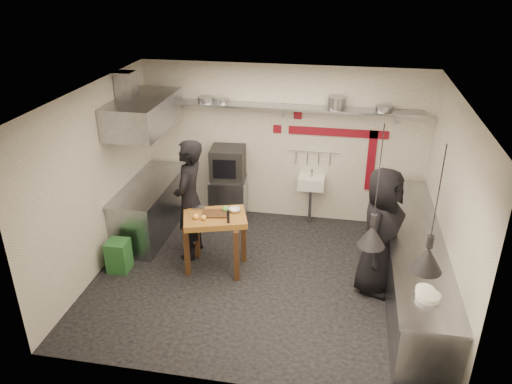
% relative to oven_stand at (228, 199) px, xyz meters
% --- Properties ---
extents(floor, '(5.00, 5.00, 0.00)m').
position_rel_oven_stand_xyz_m(floor, '(0.93, -1.75, -0.40)').
color(floor, black).
rests_on(floor, ground).
extents(ceiling, '(5.00, 5.00, 0.00)m').
position_rel_oven_stand_xyz_m(ceiling, '(0.93, -1.75, 2.40)').
color(ceiling, beige).
rests_on(ceiling, floor).
extents(wall_back, '(5.00, 0.04, 2.80)m').
position_rel_oven_stand_xyz_m(wall_back, '(0.93, 0.35, 1.00)').
color(wall_back, silver).
rests_on(wall_back, floor).
extents(wall_front, '(5.00, 0.04, 2.80)m').
position_rel_oven_stand_xyz_m(wall_front, '(0.93, -3.85, 1.00)').
color(wall_front, silver).
rests_on(wall_front, floor).
extents(wall_left, '(0.04, 4.20, 2.80)m').
position_rel_oven_stand_xyz_m(wall_left, '(-1.57, -1.75, 1.00)').
color(wall_left, silver).
rests_on(wall_left, floor).
extents(wall_right, '(0.04, 4.20, 2.80)m').
position_rel_oven_stand_xyz_m(wall_right, '(3.43, -1.75, 1.00)').
color(wall_right, silver).
rests_on(wall_right, floor).
extents(red_band_horiz, '(1.70, 0.02, 0.14)m').
position_rel_oven_stand_xyz_m(red_band_horiz, '(1.88, 0.33, 1.28)').
color(red_band_horiz, maroon).
rests_on(red_band_horiz, wall_back).
extents(red_band_vert, '(0.14, 0.02, 1.10)m').
position_rel_oven_stand_xyz_m(red_band_vert, '(2.48, 0.33, 0.80)').
color(red_band_vert, maroon).
rests_on(red_band_vert, wall_back).
extents(red_tile_a, '(0.14, 0.02, 0.14)m').
position_rel_oven_stand_xyz_m(red_tile_a, '(1.18, 0.33, 1.55)').
color(red_tile_a, maroon).
rests_on(red_tile_a, wall_back).
extents(red_tile_b, '(0.14, 0.02, 0.14)m').
position_rel_oven_stand_xyz_m(red_tile_b, '(0.83, 0.33, 1.28)').
color(red_tile_b, maroon).
rests_on(red_tile_b, wall_back).
extents(back_shelf, '(4.60, 0.34, 0.04)m').
position_rel_oven_stand_xyz_m(back_shelf, '(0.93, 0.17, 1.72)').
color(back_shelf, gray).
rests_on(back_shelf, wall_back).
extents(shelf_bracket_left, '(0.04, 0.06, 0.24)m').
position_rel_oven_stand_xyz_m(shelf_bracket_left, '(-0.97, 0.32, 1.62)').
color(shelf_bracket_left, gray).
rests_on(shelf_bracket_left, wall_back).
extents(shelf_bracket_mid, '(0.04, 0.06, 0.24)m').
position_rel_oven_stand_xyz_m(shelf_bracket_mid, '(0.93, 0.32, 1.62)').
color(shelf_bracket_mid, gray).
rests_on(shelf_bracket_mid, wall_back).
extents(shelf_bracket_right, '(0.04, 0.06, 0.24)m').
position_rel_oven_stand_xyz_m(shelf_bracket_right, '(2.83, 0.32, 1.62)').
color(shelf_bracket_right, gray).
rests_on(shelf_bracket_right, wall_back).
extents(pan_far_left, '(0.30, 0.30, 0.09)m').
position_rel_oven_stand_xyz_m(pan_far_left, '(-0.39, 0.17, 1.79)').
color(pan_far_left, gray).
rests_on(pan_far_left, back_shelf).
extents(pan_mid_left, '(0.23, 0.23, 0.07)m').
position_rel_oven_stand_xyz_m(pan_mid_left, '(-0.10, 0.17, 1.78)').
color(pan_mid_left, gray).
rests_on(pan_mid_left, back_shelf).
extents(stock_pot, '(0.32, 0.32, 0.20)m').
position_rel_oven_stand_xyz_m(stock_pot, '(1.82, 0.17, 1.84)').
color(stock_pot, gray).
rests_on(stock_pot, back_shelf).
extents(pan_right, '(0.33, 0.33, 0.08)m').
position_rel_oven_stand_xyz_m(pan_right, '(2.58, 0.17, 1.78)').
color(pan_right, gray).
rests_on(pan_right, back_shelf).
extents(oven_stand, '(0.68, 0.63, 0.80)m').
position_rel_oven_stand_xyz_m(oven_stand, '(0.00, 0.00, 0.00)').
color(oven_stand, gray).
rests_on(oven_stand, floor).
extents(combi_oven, '(0.62, 0.59, 0.58)m').
position_rel_oven_stand_xyz_m(combi_oven, '(-0.00, 0.03, 0.69)').
color(combi_oven, black).
rests_on(combi_oven, oven_stand).
extents(oven_door, '(0.52, 0.07, 0.46)m').
position_rel_oven_stand_xyz_m(oven_door, '(0.02, -0.22, 0.69)').
color(oven_door, maroon).
rests_on(oven_door, combi_oven).
extents(oven_glass, '(0.40, 0.05, 0.34)m').
position_rel_oven_stand_xyz_m(oven_glass, '(0.00, -0.25, 0.69)').
color(oven_glass, black).
rests_on(oven_glass, oven_door).
extents(hand_sink, '(0.46, 0.34, 0.22)m').
position_rel_oven_stand_xyz_m(hand_sink, '(1.48, 0.17, 0.38)').
color(hand_sink, silver).
rests_on(hand_sink, wall_back).
extents(sink_tap, '(0.03, 0.03, 0.14)m').
position_rel_oven_stand_xyz_m(sink_tap, '(1.48, 0.17, 0.56)').
color(sink_tap, gray).
rests_on(sink_tap, hand_sink).
extents(sink_drain, '(0.06, 0.06, 0.66)m').
position_rel_oven_stand_xyz_m(sink_drain, '(1.48, 0.13, -0.06)').
color(sink_drain, gray).
rests_on(sink_drain, floor).
extents(utensil_rail, '(0.90, 0.02, 0.02)m').
position_rel_oven_stand_xyz_m(utensil_rail, '(1.48, 0.31, 0.92)').
color(utensil_rail, gray).
rests_on(utensil_rail, wall_back).
extents(counter_right, '(0.70, 3.80, 0.90)m').
position_rel_oven_stand_xyz_m(counter_right, '(3.08, -1.75, 0.05)').
color(counter_right, gray).
rests_on(counter_right, floor).
extents(counter_right_top, '(0.76, 3.90, 0.03)m').
position_rel_oven_stand_xyz_m(counter_right_top, '(3.08, -1.75, 0.52)').
color(counter_right_top, gray).
rests_on(counter_right_top, counter_right).
extents(plate_stack, '(0.35, 0.35, 0.07)m').
position_rel_oven_stand_xyz_m(plate_stack, '(3.05, -3.13, 0.56)').
color(plate_stack, silver).
rests_on(plate_stack, counter_right_top).
extents(small_bowl_right, '(0.25, 0.25, 0.05)m').
position_rel_oven_stand_xyz_m(small_bowl_right, '(3.03, -3.00, 0.56)').
color(small_bowl_right, silver).
rests_on(small_bowl_right, counter_right_top).
extents(counter_left, '(0.70, 1.90, 0.90)m').
position_rel_oven_stand_xyz_m(counter_left, '(-1.22, -0.70, 0.05)').
color(counter_left, gray).
rests_on(counter_left, floor).
extents(counter_left_top, '(0.76, 2.00, 0.03)m').
position_rel_oven_stand_xyz_m(counter_left_top, '(-1.22, -0.70, 0.52)').
color(counter_left_top, gray).
rests_on(counter_left_top, counter_left).
extents(extractor_hood, '(0.78, 1.60, 0.50)m').
position_rel_oven_stand_xyz_m(extractor_hood, '(-1.17, -0.70, 1.75)').
color(extractor_hood, gray).
rests_on(extractor_hood, ceiling).
extents(hood_duct, '(0.28, 0.28, 0.50)m').
position_rel_oven_stand_xyz_m(hood_duct, '(-1.42, -0.70, 2.15)').
color(hood_duct, gray).
rests_on(hood_duct, ceiling).
extents(green_bin, '(0.32, 0.32, 0.50)m').
position_rel_oven_stand_xyz_m(green_bin, '(-1.27, -1.94, -0.15)').
color(green_bin, '#245E2A').
rests_on(green_bin, floor).
extents(prep_table, '(1.07, 0.89, 0.92)m').
position_rel_oven_stand_xyz_m(prep_table, '(0.19, -1.62, 0.06)').
color(prep_table, olive).
rests_on(prep_table, floor).
extents(cutting_board, '(0.42, 0.33, 0.02)m').
position_rel_oven_stand_xyz_m(cutting_board, '(0.18, -1.58, 0.53)').
color(cutting_board, '#462916').
rests_on(cutting_board, prep_table).
extents(pepper_mill, '(0.06, 0.06, 0.20)m').
position_rel_oven_stand_xyz_m(pepper_mill, '(0.44, -1.79, 0.62)').
color(pepper_mill, black).
rests_on(pepper_mill, prep_table).
extents(lemon_a, '(0.10, 0.10, 0.09)m').
position_rel_oven_stand_xyz_m(lemon_a, '(-0.06, -1.77, 0.56)').
color(lemon_a, '#FFB63B').
rests_on(lemon_a, prep_table).
extents(lemon_b, '(0.10, 0.10, 0.08)m').
position_rel_oven_stand_xyz_m(lemon_b, '(0.06, -1.77, 0.56)').
color(lemon_b, '#FFB63B').
rests_on(lemon_b, prep_table).
extents(veg_ball, '(0.10, 0.10, 0.10)m').
position_rel_oven_stand_xyz_m(veg_ball, '(0.31, -1.47, 0.57)').
color(veg_ball, '#539341').
rests_on(veg_ball, prep_table).
extents(steel_tray, '(0.20, 0.15, 0.03)m').
position_rel_oven_stand_xyz_m(steel_tray, '(-0.11, -1.44, 0.54)').
color(steel_tray, gray).
rests_on(steel_tray, prep_table).
extents(bowl, '(0.19, 0.19, 0.06)m').
position_rel_oven_stand_xyz_m(bowl, '(0.45, -1.43, 0.55)').
color(bowl, silver).
rests_on(bowl, prep_table).
extents(heat_lamp_near, '(0.43, 0.43, 1.51)m').
position_rel_oven_stand_xyz_m(heat_lamp_near, '(2.40, -2.70, 1.65)').
color(heat_lamp_near, black).
rests_on(heat_lamp_near, ceiling).
extents(heat_lamp_far, '(0.37, 0.37, 1.43)m').
position_rel_oven_stand_xyz_m(heat_lamp_far, '(2.95, -3.24, 1.69)').
color(heat_lamp_far, black).
rests_on(heat_lamp_far, ceiling).
extents(chef_left, '(0.50, 0.73, 1.96)m').
position_rel_oven_stand_xyz_m(chef_left, '(-0.30, -1.29, 0.58)').
color(chef_left, black).
rests_on(chef_left, floor).
extents(chef_right, '(0.91, 1.08, 1.88)m').
position_rel_oven_stand_xyz_m(chef_right, '(2.59, -1.70, 0.54)').
color(chef_right, black).
rests_on(chef_right, floor).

